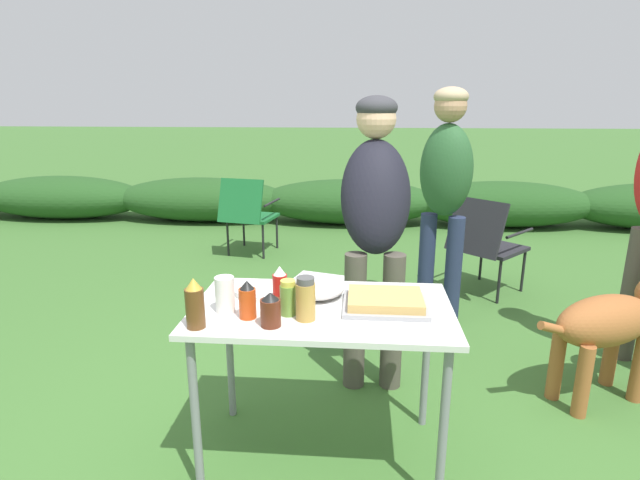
% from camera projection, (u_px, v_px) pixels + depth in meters
% --- Properties ---
extents(ground_plane, '(60.00, 60.00, 0.00)m').
position_uv_depth(ground_plane, '(322.00, 454.00, 2.32)').
color(ground_plane, '#3D6B2D').
extents(shrub_hedge, '(14.40, 0.90, 0.59)m').
position_uv_depth(shrub_hedge, '(349.00, 202.00, 6.65)').
color(shrub_hedge, '#234C1E').
rests_on(shrub_hedge, ground).
extents(folding_table, '(1.10, 0.64, 0.74)m').
position_uv_depth(folding_table, '(322.00, 323.00, 2.14)').
color(folding_table, silver).
rests_on(folding_table, ground).
extents(food_tray, '(0.35, 0.28, 0.06)m').
position_uv_depth(food_tray, '(385.00, 302.00, 2.10)').
color(food_tray, '#9E9EA3').
rests_on(food_tray, folding_table).
extents(plate_stack, '(0.21, 0.21, 0.03)m').
position_uv_depth(plate_stack, '(259.00, 292.00, 2.25)').
color(plate_stack, white).
rests_on(plate_stack, folding_table).
extents(mixing_bowl, '(0.24, 0.24, 0.07)m').
position_uv_depth(mixing_bowl, '(317.00, 288.00, 2.23)').
color(mixing_bowl, silver).
rests_on(mixing_bowl, folding_table).
extents(paper_cup_stack, '(0.08, 0.08, 0.15)m').
position_uv_depth(paper_cup_stack, '(225.00, 295.00, 2.05)').
color(paper_cup_stack, white).
rests_on(paper_cup_stack, folding_table).
extents(beer_bottle, '(0.07, 0.07, 0.20)m').
position_uv_depth(beer_bottle, '(195.00, 304.00, 1.90)').
color(beer_bottle, brown).
rests_on(beer_bottle, folding_table).
extents(relish_jar, '(0.07, 0.07, 0.15)m').
position_uv_depth(relish_jar, '(288.00, 298.00, 2.02)').
color(relish_jar, olive).
rests_on(relish_jar, folding_table).
extents(hot_sauce_bottle, '(0.07, 0.07, 0.16)m').
position_uv_depth(hot_sauce_bottle, '(247.00, 300.00, 1.99)').
color(hot_sauce_bottle, '#CC4214').
rests_on(hot_sauce_bottle, folding_table).
extents(ketchup_bottle, '(0.06, 0.06, 0.18)m').
position_uv_depth(ketchup_bottle, '(280.00, 287.00, 2.11)').
color(ketchup_bottle, red).
rests_on(ketchup_bottle, folding_table).
extents(spice_jar, '(0.08, 0.08, 0.18)m').
position_uv_depth(spice_jar, '(306.00, 299.00, 1.97)').
color(spice_jar, '#B2893D').
rests_on(spice_jar, folding_table).
extents(bbq_sauce_bottle, '(0.08, 0.08, 0.14)m').
position_uv_depth(bbq_sauce_bottle, '(271.00, 310.00, 1.92)').
color(bbq_sauce_bottle, '#562314').
rests_on(bbq_sauce_bottle, folding_table).
extents(standing_person_in_navy_coat, '(0.40, 0.51, 1.61)m').
position_uv_depth(standing_person_in_navy_coat, '(375.00, 211.00, 2.73)').
color(standing_person_in_navy_coat, '#4C473D').
rests_on(standing_person_in_navy_coat, ground).
extents(standing_person_with_beanie, '(0.45, 0.40, 1.68)m').
position_uv_depth(standing_person_with_beanie, '(445.00, 181.00, 3.49)').
color(standing_person_with_beanie, '#232D4C').
rests_on(standing_person_with_beanie, ground).
extents(dog, '(0.91, 0.53, 0.67)m').
position_uv_depth(dog, '(613.00, 323.00, 2.65)').
color(dog, '#9E5B2D').
rests_on(dog, ground).
extents(camp_chair_green_behind_table, '(0.74, 0.74, 0.83)m').
position_uv_depth(camp_chair_green_behind_table, '(486.00, 241.00, 4.12)').
color(camp_chair_green_behind_table, '#232328').
rests_on(camp_chair_green_behind_table, ground).
extents(camp_chair_near_hedge, '(0.57, 0.67, 0.83)m').
position_uv_depth(camp_chair_near_hedge, '(248.00, 212.00, 5.21)').
color(camp_chair_near_hedge, '#19602D').
rests_on(camp_chair_near_hedge, ground).
extents(cooler_box, '(0.55, 0.44, 0.34)m').
position_uv_depth(cooler_box, '(325.00, 303.00, 3.62)').
color(cooler_box, '#234C93').
rests_on(cooler_box, ground).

